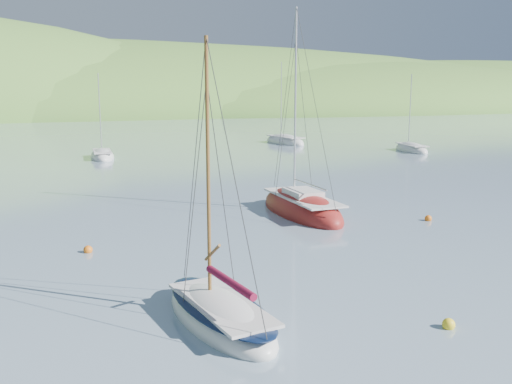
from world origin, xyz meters
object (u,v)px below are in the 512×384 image
object	(u,v)px
distant_sloop_b	(285,142)
distant_sloop_d	(411,150)
distant_sloop_a	(102,157)
daysailer_white	(220,316)
sloop_red	(301,210)

from	to	relation	value
distant_sloop_b	distant_sloop_d	size ratio (longest dim) A/B	1.20
distant_sloop_a	distant_sloop_b	xyz separation A→B (m)	(24.71, 7.89, 0.02)
daysailer_white	distant_sloop_b	world-z (taller)	distant_sloop_b
daysailer_white	distant_sloop_a	world-z (taller)	daysailer_white
distant_sloop_a	distant_sloop_b	bearing A→B (deg)	21.61
distant_sloop_a	sloop_red	bearing A→B (deg)	-72.37
daysailer_white	distant_sloop_d	distance (m)	53.34
sloop_red	distant_sloop_b	xyz separation A→B (m)	(16.88, 39.93, -0.04)
distant_sloop_b	daysailer_white	bearing A→B (deg)	-123.98
distant_sloop_d	distant_sloop_b	bearing A→B (deg)	135.95
distant_sloop_a	distant_sloop_d	world-z (taller)	distant_sloop_d
distant_sloop_a	distant_sloop_b	size ratio (longest dim) A/B	0.83
sloop_red	distant_sloop_b	bearing A→B (deg)	67.66
distant_sloop_b	distant_sloop_d	world-z (taller)	distant_sloop_b
distant_sloop_b	distant_sloop_d	distance (m)	17.29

